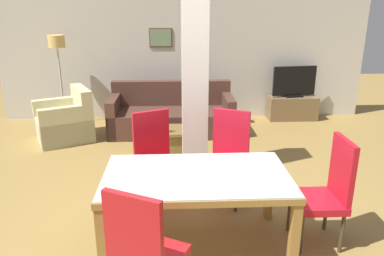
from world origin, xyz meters
TOP-DOWN VIEW (x-y plane):
  - ground_plane at (0.00, 0.00)m, footprint 18.00×18.00m
  - back_wall at (-0.00, 4.34)m, footprint 7.20×0.09m
  - divider_pillar at (0.07, 1.58)m, footprint 0.32×0.39m
  - dining_table at (0.00, 0.00)m, footprint 1.71×0.98m
  - dining_chair_far_right at (0.42, 0.92)m, footprint 0.61×0.61m
  - dining_chair_head_right at (1.24, 0.00)m, footprint 0.46×0.46m
  - dining_chair_near_left at (-0.42, -0.85)m, footprint 0.62×0.62m
  - dining_chair_far_left at (-0.42, 0.92)m, footprint 0.61×0.61m
  - sofa at (-0.25, 3.40)m, footprint 2.19×0.94m
  - armchair at (-2.04, 3.06)m, footprint 1.12×1.10m
  - coffee_table at (-0.37, 2.34)m, footprint 0.66×0.53m
  - bottle at (-0.35, 2.20)m, footprint 0.08×0.08m
  - tv_stand at (2.16, 4.06)m, footprint 0.96×0.40m
  - tv_screen at (2.16, 4.06)m, footprint 0.87×0.24m
  - floor_lamp at (-2.32, 3.96)m, footprint 0.29×0.29m

SIDE VIEW (x-z plane):
  - ground_plane at x=0.00m, z-range 0.00..0.00m
  - coffee_table at x=-0.37m, z-range 0.01..0.40m
  - tv_stand at x=2.16m, z-range 0.00..0.46m
  - sofa at x=-0.25m, z-range -0.14..0.73m
  - armchair at x=-2.04m, z-range -0.14..0.74m
  - bottle at x=-0.35m, z-range 0.37..0.60m
  - dining_chair_far_right at x=0.42m, z-range 0.03..1.09m
  - dining_chair_head_right at x=1.24m, z-range 0.03..1.09m
  - dining_chair_near_left at x=-0.42m, z-range 0.03..1.09m
  - dining_chair_far_left at x=-0.42m, z-range 0.03..1.09m
  - dining_table at x=0.00m, z-range 0.23..0.98m
  - tv_screen at x=2.16m, z-range 0.46..1.06m
  - divider_pillar at x=0.07m, z-range 0.00..2.70m
  - back_wall at x=0.00m, z-range 0.00..2.70m
  - floor_lamp at x=-2.32m, z-range 0.56..2.25m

